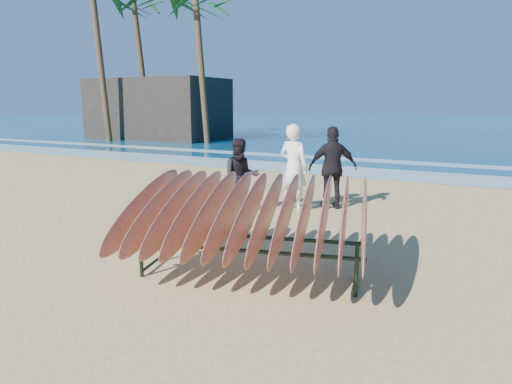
# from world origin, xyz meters

# --- Properties ---
(ground) EXTENTS (120.00, 120.00, 0.00)m
(ground) POSITION_xyz_m (0.00, 0.00, 0.00)
(ground) COLOR tan
(ground) RESTS_ON ground
(ocean) EXTENTS (160.00, 160.00, 0.00)m
(ocean) POSITION_xyz_m (0.00, 55.00, 0.01)
(ocean) COLOR navy
(ocean) RESTS_ON ground
(foam_near) EXTENTS (160.00, 160.00, 0.00)m
(foam_near) POSITION_xyz_m (0.00, 10.00, 0.01)
(foam_near) COLOR white
(foam_near) RESTS_ON ground
(foam_far) EXTENTS (160.00, 160.00, 0.00)m
(foam_far) POSITION_xyz_m (0.00, 13.50, 0.01)
(foam_far) COLOR white
(foam_far) RESTS_ON ground
(surfboard_rack) EXTENTS (3.72, 3.32, 1.51)m
(surfboard_rack) POSITION_xyz_m (0.56, -0.51, 0.93)
(surfboard_rack) COLOR black
(surfboard_rack) RESTS_ON ground
(person_white) EXTENTS (0.79, 0.59, 1.97)m
(person_white) POSITION_xyz_m (-0.49, 3.59, 0.98)
(person_white) COLOR white
(person_white) RESTS_ON ground
(person_dark_a) EXTENTS (1.03, 0.99, 1.67)m
(person_dark_a) POSITION_xyz_m (-1.35, 2.70, 0.83)
(person_dark_a) COLOR black
(person_dark_a) RESTS_ON ground
(person_dark_b) EXTENTS (1.20, 0.95, 1.90)m
(person_dark_b) POSITION_xyz_m (0.25, 4.16, 0.95)
(person_dark_b) COLOR black
(person_dark_b) RESTS_ON ground
(building) EXTENTS (9.00, 5.00, 4.00)m
(building) POSITION_xyz_m (-17.10, 19.21, 2.00)
(building) COLOR #2D2823
(building) RESTS_ON ground
(palm_mid) EXTENTS (5.20, 5.20, 8.52)m
(palm_mid) POSITION_xyz_m (-11.93, 16.96, 7.64)
(palm_mid) COLOR brown
(palm_mid) RESTS_ON ground
(palm_right) EXTENTS (5.20, 5.20, 9.71)m
(palm_right) POSITION_xyz_m (-19.36, 20.38, 8.80)
(palm_right) COLOR brown
(palm_right) RESTS_ON ground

